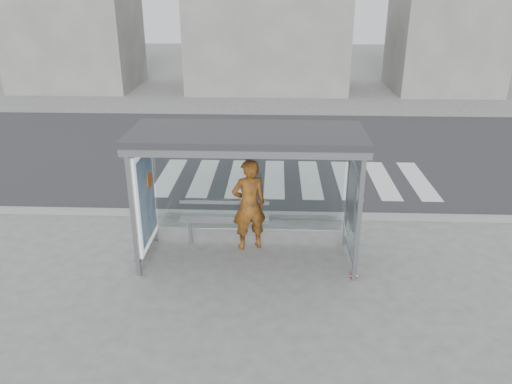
% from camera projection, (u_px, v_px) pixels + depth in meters
% --- Properties ---
extents(ground, '(80.00, 80.00, 0.00)m').
position_uv_depth(ground, '(248.00, 259.00, 9.93)').
color(ground, slate).
rests_on(ground, ground).
extents(road, '(30.00, 10.00, 0.01)m').
position_uv_depth(road, '(260.00, 151.00, 16.39)').
color(road, '#2A2A2D').
rests_on(road, ground).
extents(curb, '(30.00, 0.18, 0.12)m').
position_uv_depth(curb, '(252.00, 214.00, 11.70)').
color(curb, gray).
rests_on(curb, ground).
extents(crosswalk, '(7.55, 3.00, 0.00)m').
position_uv_depth(crosswalk, '(292.00, 179.00, 14.04)').
color(crosswalk, silver).
rests_on(crosswalk, ground).
extents(bus_shelter, '(4.25, 1.65, 2.62)m').
position_uv_depth(bus_shelter, '(227.00, 163.00, 9.24)').
color(bus_shelter, gray).
rests_on(bus_shelter, ground).
extents(building_left, '(6.00, 5.00, 6.00)m').
position_uv_depth(building_left, '(74.00, 28.00, 25.79)').
color(building_left, slate).
rests_on(building_left, ground).
extents(building_center, '(8.00, 5.00, 5.00)m').
position_uv_depth(building_center, '(267.00, 39.00, 25.59)').
color(building_center, slate).
rests_on(building_center, ground).
extents(building_right, '(5.00, 5.00, 7.00)m').
position_uv_depth(building_right, '(448.00, 19.00, 24.87)').
color(building_right, slate).
rests_on(building_right, ground).
extents(person, '(0.81, 0.66, 1.93)m').
position_uv_depth(person, '(249.00, 205.00, 9.99)').
color(person, '#E65615').
rests_on(person, ground).
extents(bench, '(1.84, 0.22, 0.95)m').
position_uv_depth(bench, '(224.00, 220.00, 10.27)').
color(bench, gray).
rests_on(bench, ground).
extents(soda_can, '(0.14, 0.08, 0.07)m').
position_uv_depth(soda_can, '(354.00, 276.00, 9.26)').
color(soda_can, '#D63F65').
rests_on(soda_can, ground).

